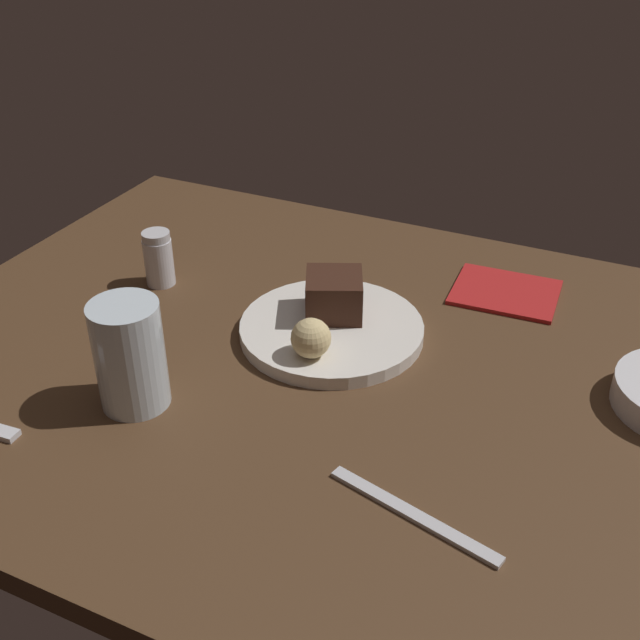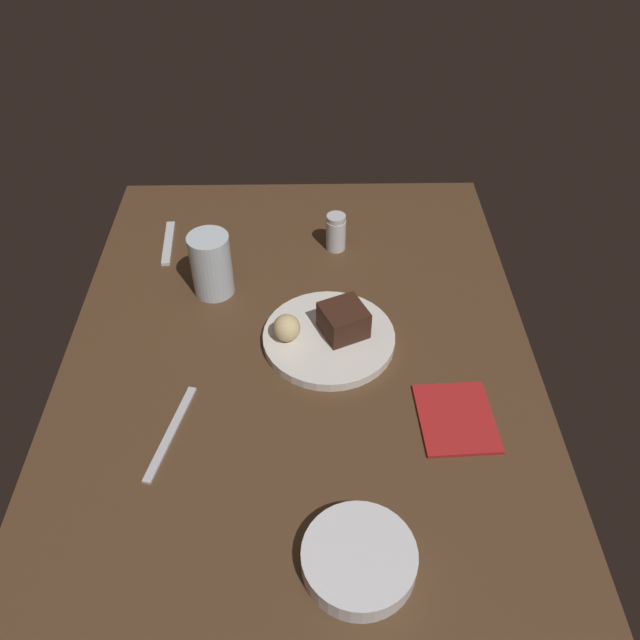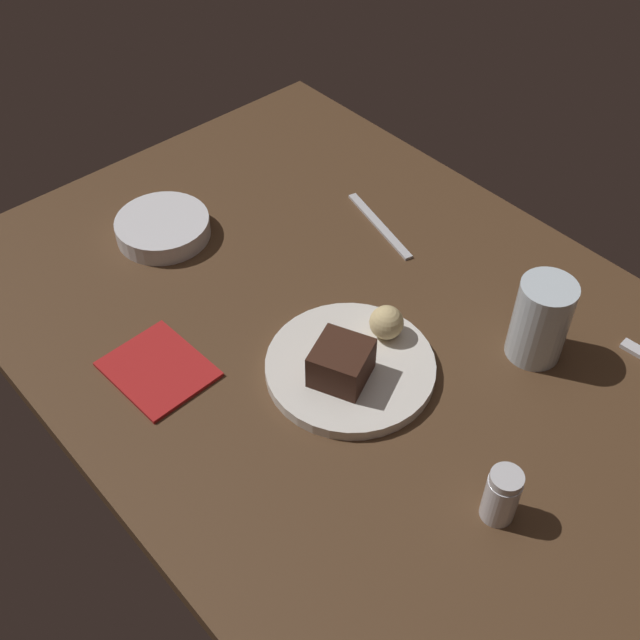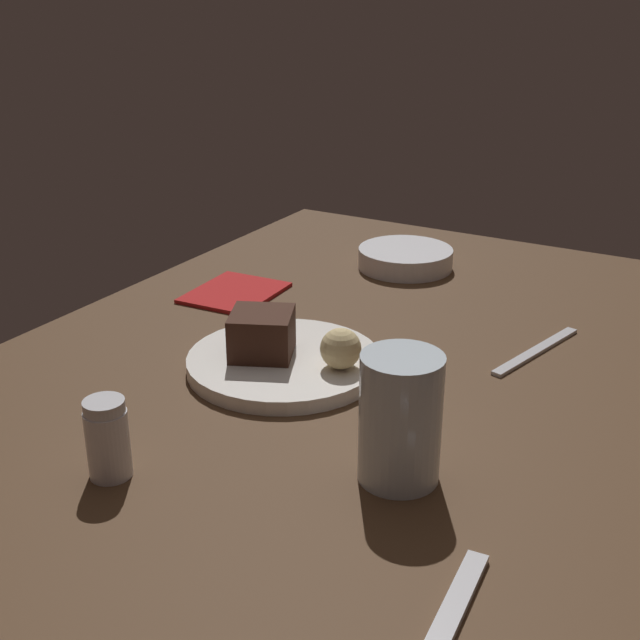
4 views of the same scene
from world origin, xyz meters
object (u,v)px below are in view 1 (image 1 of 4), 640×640
object	(u,v)px
dessert_plate	(332,329)
folded_napkin	(505,292)
salt_shaker	(159,259)
chocolate_cake_slice	(334,295)
butter_knife	(413,514)
water_glass	(130,355)
bread_roll	(311,338)

from	to	relation	value
dessert_plate	folded_napkin	world-z (taller)	dessert_plate
salt_shaker	folded_napkin	size ratio (longest dim) A/B	0.56
dessert_plate	chocolate_cake_slice	xyz separation A→B (cm)	(0.85, -2.61, 3.64)
folded_napkin	dessert_plate	bearing A→B (deg)	48.15
chocolate_cake_slice	butter_knife	world-z (taller)	chocolate_cake_slice
chocolate_cake_slice	water_glass	world-z (taller)	water_glass
chocolate_cake_slice	salt_shaker	bearing A→B (deg)	0.88
chocolate_cake_slice	salt_shaker	xyz separation A→B (cm)	(27.41, 0.42, -0.50)
dessert_plate	water_glass	bearing A→B (deg)	56.51
salt_shaker	butter_knife	xyz separation A→B (cm)	(-48.44, 27.91, -3.78)
bread_roll	chocolate_cake_slice	bearing A→B (deg)	-81.63
bread_roll	salt_shaker	bearing A→B (deg)	-18.63
salt_shaker	folded_napkin	distance (cm)	49.88
dessert_plate	salt_shaker	bearing A→B (deg)	-4.42
bread_roll	folded_napkin	size ratio (longest dim) A/B	0.34
water_glass	folded_napkin	xyz separation A→B (cm)	(-32.82, -42.46, -6.18)
dessert_plate	folded_napkin	distance (cm)	27.14
bread_roll	water_glass	xyz separation A→B (cm)	(15.36, 14.69, 2.23)
dessert_plate	chocolate_cake_slice	bearing A→B (deg)	-71.89
water_glass	butter_knife	distance (cm)	35.62
chocolate_cake_slice	folded_napkin	size ratio (longest dim) A/B	0.51
dessert_plate	chocolate_cake_slice	distance (cm)	4.56
butter_knife	folded_napkin	world-z (taller)	folded_napkin
dessert_plate	folded_napkin	bearing A→B (deg)	-131.85
chocolate_cake_slice	dessert_plate	bearing A→B (deg)	108.11
salt_shaker	folded_napkin	bearing A→B (deg)	-158.75
chocolate_cake_slice	salt_shaker	distance (cm)	27.42
bread_roll	butter_knife	distance (cm)	26.98
butter_knife	water_glass	bearing A→B (deg)	-171.60
bread_roll	water_glass	distance (cm)	21.37
salt_shaker	butter_knife	bearing A→B (deg)	150.05
butter_knife	folded_napkin	distance (cm)	45.98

